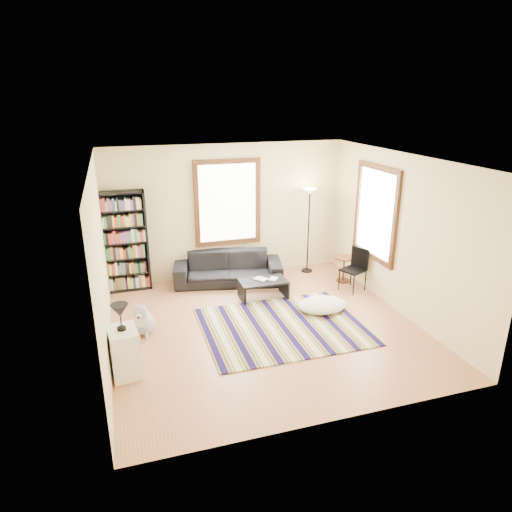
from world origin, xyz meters
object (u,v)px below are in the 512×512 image
object	(u,v)px
floor_lamp	(308,231)
white_cabinet	(124,352)
side_table	(344,269)
sofa	(228,268)
dog	(143,317)
floor_cushion	(322,305)
folding_chair	(353,270)
coffee_table	(263,289)
bookshelf	(124,242)

from	to	relation	value
floor_lamp	white_cabinet	xyz separation A→B (m)	(-4.00, -2.89, -0.58)
side_table	sofa	bearing A→B (deg)	164.20
floor_lamp	dog	distance (m)	4.13
sofa	side_table	distance (m)	2.41
floor_cushion	folding_chair	xyz separation A→B (m)	(0.97, 0.67, 0.32)
side_table	folding_chair	distance (m)	0.50
sofa	white_cabinet	distance (m)	3.54
side_table	folding_chair	xyz separation A→B (m)	(-0.05, -0.47, 0.16)
floor_cushion	dog	size ratio (longest dim) A/B	1.50
dog	sofa	bearing A→B (deg)	53.21
coffee_table	side_table	size ratio (longest dim) A/B	1.67
coffee_table	white_cabinet	xyz separation A→B (m)	(-2.64, -1.85, 0.17)
sofa	dog	bearing A→B (deg)	-125.86
floor_cushion	coffee_table	bearing A→B (deg)	134.87
floor_cushion	side_table	xyz separation A→B (m)	(1.02, 1.13, 0.16)
bookshelf	white_cabinet	world-z (taller)	bookshelf
coffee_table	white_cabinet	size ratio (longest dim) A/B	1.29
side_table	floor_cushion	bearing A→B (deg)	-131.91
floor_lamp	sofa	bearing A→B (deg)	-176.86
white_cabinet	dog	size ratio (longest dim) A/B	1.17
coffee_table	floor_lamp	size ratio (longest dim) A/B	0.48
floor_cushion	floor_lamp	bearing A→B (deg)	74.67
bookshelf	white_cabinet	distance (m)	3.13
sofa	folding_chair	size ratio (longest dim) A/B	2.55
folding_chair	coffee_table	bearing A→B (deg)	150.44
bookshelf	folding_chair	xyz separation A→B (m)	(4.28, -1.39, -0.57)
floor_lamp	dog	xyz separation A→B (m)	(-3.68, -1.77, -0.63)
floor_lamp	dog	world-z (taller)	floor_lamp
coffee_table	side_table	bearing A→B (deg)	8.58
dog	floor_cushion	bearing A→B (deg)	9.05
bookshelf	side_table	size ratio (longest dim) A/B	3.70
floor_lamp	folding_chair	xyz separation A→B (m)	(0.45, -1.22, -0.50)
bookshelf	side_table	distance (m)	4.48
sofa	floor_lamp	distance (m)	1.92
side_table	white_cabinet	bearing A→B (deg)	-154.62
white_cabinet	floor_cushion	bearing A→B (deg)	9.32
coffee_table	dog	world-z (taller)	dog
floor_lamp	side_table	distance (m)	1.12
side_table	dog	bearing A→B (deg)	-166.37
floor_lamp	folding_chair	distance (m)	1.40
folding_chair	bookshelf	bearing A→B (deg)	138.22
floor_lamp	floor_cushion	bearing A→B (deg)	-105.33
sofa	coffee_table	size ratio (longest dim) A/B	2.44
floor_cushion	dog	world-z (taller)	dog
floor_lamp	side_table	world-z (taller)	floor_lamp
bookshelf	floor_lamp	size ratio (longest dim) A/B	1.08
floor_cushion	white_cabinet	bearing A→B (deg)	-163.95
folding_chair	sofa	bearing A→B (deg)	129.96
dog	folding_chair	bearing A→B (deg)	18.76
folding_chair	dog	bearing A→B (deg)	163.82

